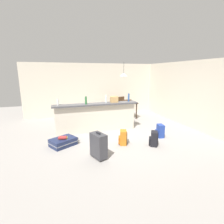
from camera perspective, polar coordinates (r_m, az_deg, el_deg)
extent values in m
cube|color=gray|center=(5.92, 0.90, -7.64)|extent=(13.00, 13.00, 0.05)
cube|color=beige|center=(8.52, -5.74, 7.50)|extent=(6.60, 0.10, 2.50)
cube|color=beige|center=(7.40, 23.20, 5.67)|extent=(0.10, 6.00, 2.50)
cube|color=beige|center=(6.06, -5.16, -2.13)|extent=(2.80, 0.20, 0.97)
cube|color=#4C4C51|center=(5.94, -5.26, 2.64)|extent=(2.96, 0.40, 0.05)
cylinder|color=silver|center=(5.83, -17.67, 3.18)|extent=(0.06, 0.06, 0.21)
cylinder|color=#2D6B38|center=(5.78, -8.69, 3.83)|extent=(0.07, 0.07, 0.27)
cylinder|color=silver|center=(6.06, -1.99, 4.35)|extent=(0.06, 0.06, 0.25)
cylinder|color=#284C89|center=(6.37, 5.59, 4.87)|extent=(0.06, 0.06, 0.29)
cube|color=tan|center=(6.11, 0.71, 4.26)|extent=(0.26, 0.18, 0.22)
cube|color=#332319|center=(7.85, 3.92, 3.14)|extent=(1.10, 0.80, 0.04)
cylinder|color=#332319|center=(7.44, 1.34, -0.29)|extent=(0.06, 0.06, 0.70)
cylinder|color=#332319|center=(7.81, 8.15, 0.22)|extent=(0.06, 0.06, 0.70)
cylinder|color=#332319|center=(8.07, -0.25, 0.77)|extent=(0.06, 0.06, 0.70)
cylinder|color=#332319|center=(8.41, 6.13, 1.21)|extent=(0.06, 0.06, 0.70)
cube|color=#4C331E|center=(7.31, 5.17, 0.06)|extent=(0.47, 0.47, 0.04)
cube|color=#4C331E|center=(7.43, 4.95, 2.33)|extent=(0.40, 0.12, 0.48)
cylinder|color=#4C331E|center=(7.18, 4.13, -2.01)|extent=(0.04, 0.04, 0.41)
cylinder|color=#4C331E|center=(7.24, 6.62, -1.93)|extent=(0.04, 0.04, 0.41)
cylinder|color=#4C331E|center=(7.49, 3.70, -1.37)|extent=(0.04, 0.04, 0.41)
cylinder|color=#4C331E|center=(7.55, 6.10, -1.30)|extent=(0.04, 0.04, 0.41)
cube|color=#4C331E|center=(8.50, 2.21, 1.94)|extent=(0.47, 0.47, 0.04)
cube|color=#4C331E|center=(8.30, 2.86, 3.49)|extent=(0.40, 0.11, 0.48)
cylinder|color=#4C331E|center=(8.76, 2.56, 0.77)|extent=(0.04, 0.04, 0.41)
cylinder|color=#4C331E|center=(8.60, 0.73, 0.56)|extent=(0.04, 0.04, 0.41)
cylinder|color=#4C331E|center=(8.49, 3.67, 0.37)|extent=(0.04, 0.04, 0.41)
cylinder|color=#4C331E|center=(8.33, 1.81, 0.14)|extent=(0.04, 0.04, 0.41)
cylinder|color=black|center=(7.62, 3.95, 14.50)|extent=(0.01, 0.01, 0.47)
cone|color=white|center=(7.62, 3.92, 12.34)|extent=(0.34, 0.34, 0.14)
sphere|color=white|center=(7.62, 3.91, 11.74)|extent=(0.07, 0.07, 0.07)
cube|color=#1E284C|center=(5.21, -15.97, -9.57)|extent=(0.83, 0.75, 0.22)
cube|color=gray|center=(5.21, -15.97, -9.57)|extent=(0.85, 0.77, 0.02)
cube|color=#2D2D33|center=(5.41, -12.26, -8.46)|extent=(0.21, 0.23, 0.02)
cube|color=black|center=(5.12, 13.86, -8.62)|extent=(0.30, 0.33, 0.42)
cube|color=black|center=(5.15, 12.57, -9.31)|extent=(0.17, 0.22, 0.19)
cube|color=black|center=(5.20, 14.97, -8.61)|extent=(0.04, 0.04, 0.36)
cube|color=black|center=(5.07, 14.98, -9.19)|extent=(0.04, 0.04, 0.36)
cube|color=orange|center=(5.07, 3.77, -8.46)|extent=(0.27, 0.32, 0.42)
cube|color=#AB5918|center=(5.10, 2.51, -9.22)|extent=(0.13, 0.23, 0.19)
cube|color=black|center=(5.15, 4.87, -8.40)|extent=(0.03, 0.04, 0.36)
cube|color=black|center=(5.02, 4.95, -8.98)|extent=(0.03, 0.04, 0.36)
cube|color=#38383D|center=(4.26, -4.51, -11.05)|extent=(0.38, 0.50, 0.60)
cylinder|color=black|center=(4.26, -2.96, -15.58)|extent=(0.05, 0.07, 0.06)
cylinder|color=black|center=(4.54, -5.82, -13.71)|extent=(0.05, 0.07, 0.06)
cube|color=#232328|center=(4.14, -4.59, -7.01)|extent=(0.09, 0.15, 0.04)
cube|color=#233D93|center=(5.83, 15.84, -6.06)|extent=(0.23, 0.31, 0.42)
cube|color=navy|center=(5.81, 14.79, -6.82)|extent=(0.10, 0.23, 0.19)
cube|color=black|center=(5.93, 16.46, -5.97)|extent=(0.03, 0.04, 0.36)
cube|color=black|center=(5.81, 17.00, -6.40)|extent=(0.03, 0.04, 0.36)
cube|color=gold|center=(5.16, -15.90, -8.31)|extent=(0.23, 0.18, 0.03)
cube|color=#AD2D2D|center=(5.11, -16.22, -8.16)|extent=(0.25, 0.20, 0.04)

